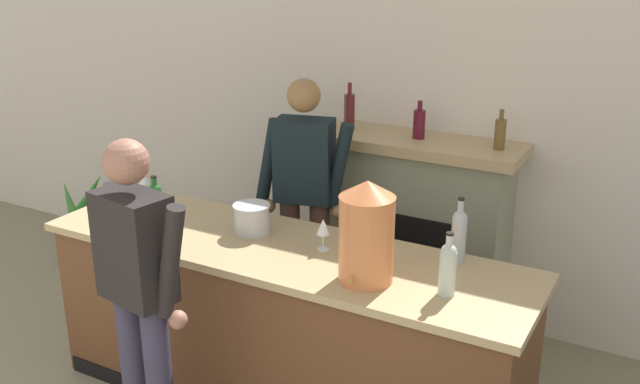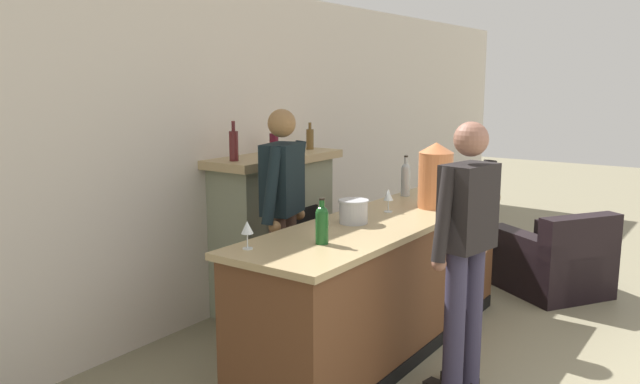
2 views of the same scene
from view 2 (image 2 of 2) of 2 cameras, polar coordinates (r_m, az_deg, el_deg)
wall_back_panel at (r=5.32m, az=-9.02°, el=3.49°), size 12.00×0.07×2.75m
bar_counter at (r=4.68m, az=5.63°, el=-8.36°), size 2.79×0.78×1.00m
fireplace_stone at (r=5.55m, az=-4.19°, el=-3.38°), size 1.36×0.52×1.67m
armchair_black at (r=6.31m, az=20.57°, el=-6.18°), size 1.18×1.21×0.80m
person_customer at (r=3.95m, az=13.18°, el=-5.02°), size 0.65×0.35×1.74m
person_bartender at (r=4.72m, az=-3.38°, el=-2.04°), size 0.64×0.37×1.78m
copper_dispenser at (r=4.94m, az=10.52°, el=1.53°), size 0.27×0.31×0.51m
ice_bucket_steel at (r=4.36m, az=3.08°, el=-1.78°), size 0.21×0.21×0.17m
wine_bottle_cabernet_heavy at (r=5.42m, az=7.83°, el=1.28°), size 0.08×0.08×0.35m
wine_bottle_merlot_tall at (r=3.80m, az=0.18°, el=-2.86°), size 0.08×0.08×0.28m
wine_bottle_port_short at (r=5.33m, az=11.78°, el=0.86°), size 0.08×0.08×0.32m
wine_glass_by_dispenser at (r=3.71m, az=-6.67°, el=-3.34°), size 0.07×0.07×0.17m
wine_glass_near_bucket at (r=4.74m, az=6.28°, el=-0.34°), size 0.07×0.07×0.18m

